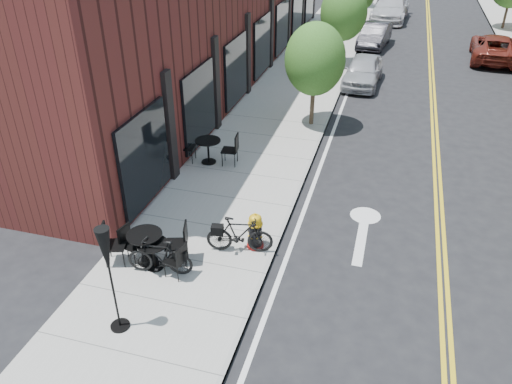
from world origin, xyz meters
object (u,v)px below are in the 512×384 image
(parked_car_a, at_px, (363,71))
(parked_car_b, at_px, (375,35))
(parked_car_far, at_px, (494,48))
(bicycle_left, at_px, (160,257))
(bistro_set_c, at_px, (208,148))
(bistro_set_b, at_px, (146,244))
(bistro_set_a, at_px, (153,252))
(patio_umbrella, at_px, (107,259))
(fire_hydrant, at_px, (255,231))
(bicycle_right, at_px, (240,235))
(parked_car_c, at_px, (390,8))

(parked_car_a, distance_m, parked_car_b, 6.97)
(parked_car_a, height_order, parked_car_far, parked_car_far)
(bicycle_left, bearing_deg, bistro_set_c, -179.08)
(bistro_set_b, height_order, parked_car_b, parked_car_b)
(bistro_set_a, distance_m, parked_car_a, 15.37)
(bistro_set_a, xyz_separation_m, parked_car_b, (3.40, 21.96, 0.08))
(bistro_set_a, bearing_deg, bistro_set_b, 163.66)
(bistro_set_a, distance_m, bistro_set_b, 0.30)
(patio_umbrella, height_order, parked_car_b, patio_umbrella)
(bistro_set_b, relative_size, parked_car_b, 0.50)
(bistro_set_a, height_order, patio_umbrella, patio_umbrella)
(parked_car_a, distance_m, parked_car_far, 8.66)
(parked_car_a, bearing_deg, parked_car_b, 92.91)
(fire_hydrant, distance_m, parked_car_a, 13.62)
(parked_car_far, bearing_deg, bicycle_left, 69.51)
(bistro_set_a, relative_size, parked_car_a, 0.44)
(bistro_set_c, bearing_deg, parked_car_far, 49.57)
(bicycle_right, height_order, parked_car_far, parked_car_far)
(bistro_set_b, distance_m, bistro_set_c, 5.27)
(bistro_set_c, bearing_deg, bicycle_right, -66.98)
(bistro_set_b, height_order, bistro_set_c, bistro_set_b)
(parked_car_b, bearing_deg, patio_umbrella, -91.14)
(parked_car_b, xyz_separation_m, parked_car_far, (6.34, -1.07, 0.02))
(parked_car_c, bearing_deg, parked_car_b, -90.32)
(parked_car_a, bearing_deg, patio_umbrella, -97.97)
(bicycle_left, distance_m, parked_car_c, 29.82)
(bistro_set_b, xyz_separation_m, patio_umbrella, (0.41, -2.07, 1.23))
(fire_hydrant, bearing_deg, parked_car_a, 97.08)
(fire_hydrant, bearing_deg, parked_car_b, 98.98)
(bicycle_left, height_order, parked_car_a, parked_car_a)
(patio_umbrella, xyz_separation_m, parked_car_c, (3.75, 31.38, -1.05))
(bicycle_left, relative_size, parked_car_c, 0.27)
(bistro_set_c, distance_m, parked_car_b, 17.05)
(fire_hydrant, height_order, patio_umbrella, patio_umbrella)
(bistro_set_b, xyz_separation_m, bistro_set_c, (-0.40, 5.26, -0.01))
(patio_umbrella, bearing_deg, parked_car_b, 82.24)
(bistro_set_c, height_order, parked_car_far, parked_car_far)
(parked_car_b, relative_size, parked_car_far, 0.81)
(patio_umbrella, xyz_separation_m, parked_car_far, (9.59, 22.82, -1.19))
(bistro_set_b, relative_size, parked_car_c, 0.35)
(bicycle_left, height_order, bistro_set_b, bistro_set_b)
(bistro_set_c, bearing_deg, fire_hydrant, -62.03)
(fire_hydrant, distance_m, bistro_set_c, 4.81)
(bistro_set_a, height_order, bistro_set_c, bistro_set_c)
(patio_umbrella, bearing_deg, parked_car_far, 67.20)
(bistro_set_c, relative_size, patio_umbrella, 0.80)
(bicycle_right, xyz_separation_m, patio_umbrella, (-1.61, -3.07, 1.26))
(bistro_set_c, height_order, parked_car_a, parked_car_a)
(bistro_set_a, relative_size, parked_car_b, 0.43)
(patio_umbrella, bearing_deg, fire_hydrant, 60.28)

